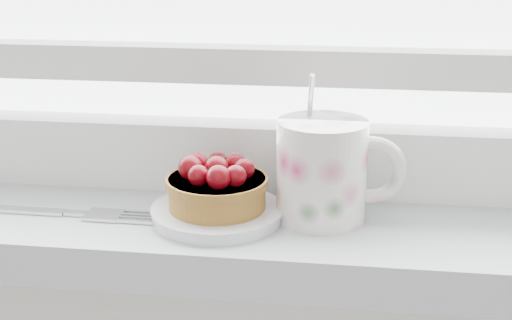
% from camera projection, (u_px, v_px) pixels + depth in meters
% --- Properties ---
extents(saucer, '(0.12, 0.12, 0.01)m').
position_uv_depth(saucer, '(218.00, 213.00, 0.66)').
color(saucer, silver).
rests_on(saucer, windowsill).
extents(raspberry_tart, '(0.09, 0.09, 0.05)m').
position_uv_depth(raspberry_tart, '(217.00, 186.00, 0.65)').
color(raspberry_tart, brown).
rests_on(raspberry_tart, saucer).
extents(floral_mug, '(0.12, 0.09, 0.13)m').
position_uv_depth(floral_mug, '(325.00, 168.00, 0.65)').
color(floral_mug, silver).
rests_on(floral_mug, windowsill).
extents(fork, '(0.22, 0.03, 0.00)m').
position_uv_depth(fork, '(46.00, 212.00, 0.68)').
color(fork, silver).
rests_on(fork, windowsill).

